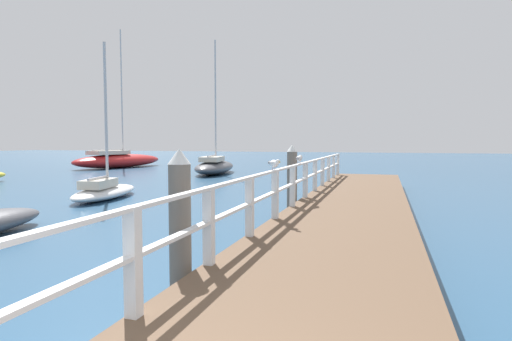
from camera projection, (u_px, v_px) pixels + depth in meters
name	position (u px, v px, depth m)	size (l,w,h in m)	color
pier_deck	(350.00, 214.00, 10.36)	(2.74, 19.66, 0.52)	brown
pier_railing	(299.00, 178.00, 10.68)	(0.12, 18.18, 0.98)	white
dock_piling_near	(180.00, 225.00, 5.30)	(0.29, 0.29, 1.97)	#6B6056
dock_piling_far	(292.00, 180.00, 11.63)	(0.29, 0.29, 1.97)	#6B6056
seagull_foreground	(274.00, 163.00, 8.20)	(0.34, 0.39, 0.21)	white
seagull_background	(299.00, 158.00, 10.62)	(0.18, 0.48, 0.21)	white
boat_1	(104.00, 190.00, 15.07)	(2.20, 4.32, 5.60)	white
boat_3	(118.00, 160.00, 32.92)	(4.44, 8.79, 10.76)	red
boat_6	(215.00, 166.00, 26.69)	(3.16, 6.72, 8.46)	#4C4C51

